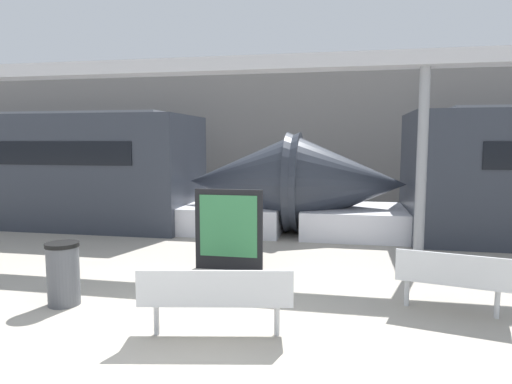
{
  "coord_description": "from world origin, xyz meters",
  "views": [
    {
      "loc": [
        1.99,
        -4.92,
        2.39
      ],
      "look_at": [
        0.26,
        3.84,
        1.4
      ],
      "focal_mm": 32.0,
      "sensor_mm": 36.0,
      "label": 1
    }
  ],
  "objects_px": {
    "bench_near": "(216,296)",
    "bench_far": "(451,277)",
    "support_column_near": "(422,167)",
    "train_right": "(22,172)",
    "trash_bin": "(63,274)",
    "poster_board": "(229,229)"
  },
  "relations": [
    {
      "from": "bench_far",
      "to": "support_column_near",
      "type": "bearing_deg",
      "value": 103.78
    },
    {
      "from": "bench_far",
      "to": "poster_board",
      "type": "distance_m",
      "value": 3.9
    },
    {
      "from": "bench_near",
      "to": "support_column_near",
      "type": "height_order",
      "value": "support_column_near"
    },
    {
      "from": "bench_far",
      "to": "poster_board",
      "type": "bearing_deg",
      "value": 169.98
    },
    {
      "from": "bench_near",
      "to": "bench_far",
      "type": "distance_m",
      "value": 3.29
    },
    {
      "from": "bench_near",
      "to": "bench_far",
      "type": "xyz_separation_m",
      "value": [
        2.98,
        1.39,
        -0.01
      ]
    },
    {
      "from": "bench_near",
      "to": "trash_bin",
      "type": "distance_m",
      "value": 2.6
    },
    {
      "from": "trash_bin",
      "to": "poster_board",
      "type": "height_order",
      "value": "poster_board"
    },
    {
      "from": "poster_board",
      "to": "support_column_near",
      "type": "xyz_separation_m",
      "value": [
        3.55,
        1.16,
        1.13
      ]
    },
    {
      "from": "bench_near",
      "to": "bench_far",
      "type": "height_order",
      "value": "same"
    },
    {
      "from": "trash_bin",
      "to": "poster_board",
      "type": "distance_m",
      "value": 2.97
    },
    {
      "from": "trash_bin",
      "to": "train_right",
      "type": "bearing_deg",
      "value": 131.71
    },
    {
      "from": "bench_near",
      "to": "train_right",
      "type": "bearing_deg",
      "value": 128.94
    },
    {
      "from": "bench_near",
      "to": "poster_board",
      "type": "height_order",
      "value": "poster_board"
    },
    {
      "from": "poster_board",
      "to": "support_column_near",
      "type": "relative_size",
      "value": 0.4
    },
    {
      "from": "train_right",
      "to": "bench_near",
      "type": "relative_size",
      "value": 8.52
    },
    {
      "from": "bench_far",
      "to": "trash_bin",
      "type": "distance_m",
      "value": 5.54
    },
    {
      "from": "train_right",
      "to": "poster_board",
      "type": "bearing_deg",
      "value": -27.54
    },
    {
      "from": "train_right",
      "to": "bench_far",
      "type": "relative_size",
      "value": 10.7
    },
    {
      "from": "bench_far",
      "to": "trash_bin",
      "type": "height_order",
      "value": "trash_bin"
    },
    {
      "from": "bench_near",
      "to": "poster_board",
      "type": "distance_m",
      "value": 2.99
    },
    {
      "from": "trash_bin",
      "to": "poster_board",
      "type": "bearing_deg",
      "value": 49.52
    }
  ]
}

